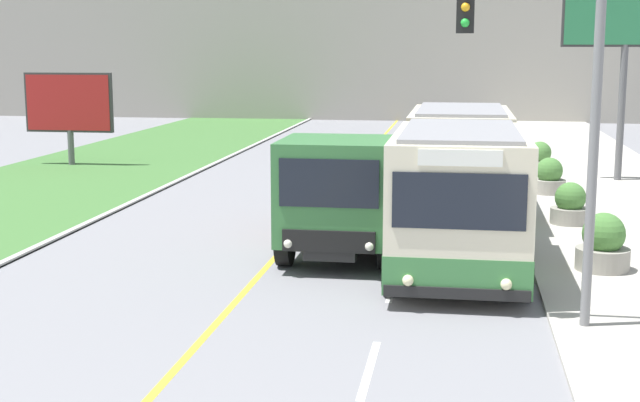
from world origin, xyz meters
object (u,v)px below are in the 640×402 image
(city_bus, at_px, (459,180))
(planter_round_far, at_px, (540,159))
(traffic_light_mast, at_px, (554,96))
(planter_round_near, at_px, (603,245))
(billboard_large, at_px, (627,20))
(car_distant, at_px, (450,149))
(billboard_small, at_px, (69,104))
(dump_truck, at_px, (343,196))
(planter_round_second, at_px, (570,206))
(planter_round_third, at_px, (549,178))

(city_bus, height_order, planter_round_far, city_bus)
(traffic_light_mast, distance_m, planter_round_near, 5.25)
(billboard_large, distance_m, planter_round_far, 5.70)
(billboard_large, bearing_deg, traffic_light_mast, -103.06)
(car_distant, bearing_deg, billboard_small, -172.19)
(dump_truck, distance_m, billboard_small, 18.44)
(car_distant, relative_size, planter_round_far, 3.84)
(city_bus, distance_m, planter_round_near, 3.86)
(billboard_small, height_order, planter_round_far, billboard_small)
(dump_truck, xyz_separation_m, planter_round_second, (5.36, 4.06, -0.78))
(billboard_large, bearing_deg, planter_round_far, 148.19)
(planter_round_far, bearing_deg, planter_round_third, -91.31)
(billboard_large, bearing_deg, planter_round_second, -107.21)
(billboard_large, xyz_separation_m, planter_round_far, (-2.50, 1.55, -4.89))
(car_distant, bearing_deg, city_bus, -88.40)
(planter_round_near, distance_m, planter_round_second, 4.87)
(planter_round_near, distance_m, planter_round_third, 9.75)
(city_bus, distance_m, planter_round_far, 12.64)
(billboard_large, relative_size, planter_round_near, 5.99)
(dump_truck, bearing_deg, planter_round_near, -8.50)
(traffic_light_mast, xyz_separation_m, planter_round_second, (1.39, 8.75, -3.25))
(car_distant, bearing_deg, planter_round_second, -74.29)
(dump_truck, relative_size, billboard_small, 1.94)
(billboard_small, relative_size, planter_round_far, 3.22)
(city_bus, bearing_deg, billboard_large, 63.40)
(planter_round_second, relative_size, planter_round_third, 0.96)
(dump_truck, relative_size, billboard_large, 0.99)
(dump_truck, xyz_separation_m, planter_round_far, (5.40, 13.80, -0.76))
(city_bus, xyz_separation_m, traffic_light_mast, (1.44, -6.22, 2.28))
(planter_round_far, bearing_deg, billboard_large, -31.81)
(billboard_large, xyz_separation_m, planter_round_second, (-2.54, -8.20, -4.90))
(planter_round_second, bearing_deg, planter_round_far, 89.76)
(traffic_light_mast, distance_m, billboard_small, 24.59)
(dump_truck, bearing_deg, city_bus, 31.10)
(billboard_small, xyz_separation_m, planter_round_near, (17.96, -14.32, -1.78))
(city_bus, xyz_separation_m, planter_round_third, (2.76, 7.40, -0.95))
(planter_round_second, bearing_deg, billboard_small, 152.12)
(planter_round_third, bearing_deg, city_bus, -110.45)
(billboard_large, height_order, billboard_small, billboard_large)
(city_bus, height_order, billboard_small, billboard_small)
(city_bus, bearing_deg, traffic_light_mast, -76.96)
(city_bus, relative_size, planter_round_far, 10.26)
(city_bus, bearing_deg, dump_truck, -148.90)
(planter_round_near, distance_m, planter_round_far, 14.62)
(planter_round_second, distance_m, planter_round_far, 9.74)
(city_bus, bearing_deg, billboard_small, 141.45)
(planter_round_second, bearing_deg, car_distant, 105.71)
(planter_round_far, bearing_deg, planter_round_near, -89.79)
(billboard_large, bearing_deg, billboard_small, 176.48)
(city_bus, xyz_separation_m, planter_round_near, (2.93, -2.34, -0.92))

